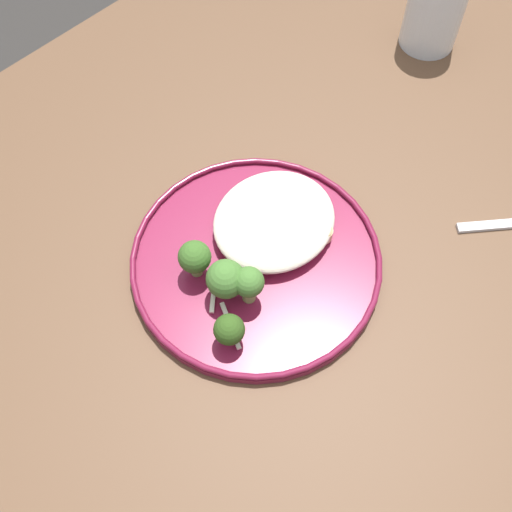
{
  "coord_description": "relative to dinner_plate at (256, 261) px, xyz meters",
  "views": [
    {
      "loc": [
        0.27,
        0.23,
        1.4
      ],
      "look_at": [
        0.01,
        -0.03,
        0.76
      ],
      "focal_mm": 45.69,
      "sensor_mm": 36.0,
      "label": 1
    }
  ],
  "objects": [
    {
      "name": "broccoli_floret_beside_noodles",
      "position": [
        0.05,
        0.01,
        0.04
      ],
      "size": [
        0.04,
        0.04,
        0.06
      ],
      "color": "#7A994C",
      "rests_on": "dinner_plate"
    },
    {
      "name": "seared_scallop_half_hidden",
      "position": [
        -0.06,
        0.0,
        0.01
      ],
      "size": [
        0.03,
        0.03,
        0.02
      ],
      "color": "#E5C689",
      "rests_on": "dinner_plate"
    },
    {
      "name": "seared_scallop_tilted_round",
      "position": [
        -0.04,
        -0.04,
        0.01
      ],
      "size": [
        0.03,
        0.03,
        0.01
      ],
      "color": "#E5C689",
      "rests_on": "dinner_plate"
    },
    {
      "name": "onion_sliver_long_sliver",
      "position": [
        0.08,
        0.04,
        0.01
      ],
      "size": [
        0.03,
        0.05,
        0.0
      ],
      "primitive_type": "cube",
      "rotation": [
        0.0,
        0.0,
        4.28
      ],
      "color": "silver",
      "rests_on": "dinner_plate"
    },
    {
      "name": "broccoli_floret_split_head",
      "position": [
        0.09,
        0.05,
        0.03
      ],
      "size": [
        0.03,
        0.03,
        0.05
      ],
      "color": "#7A994C",
      "rests_on": "dinner_plate"
    },
    {
      "name": "broccoli_floret_right_tilted",
      "position": [
        0.04,
        0.03,
        0.04
      ],
      "size": [
        0.03,
        0.03,
        0.05
      ],
      "color": "#89A356",
      "rests_on": "dinner_plate"
    },
    {
      "name": "noodle_bed",
      "position": [
        -0.05,
        -0.02,
        0.02
      ],
      "size": [
        0.15,
        0.13,
        0.03
      ],
      "color": "beige",
      "rests_on": "dinner_plate"
    },
    {
      "name": "seared_scallop_left_edge",
      "position": [
        -0.06,
        -0.02,
        0.01
      ],
      "size": [
        0.03,
        0.03,
        0.01
      ],
      "color": "#E5C689",
      "rests_on": "dinner_plate"
    },
    {
      "name": "ground",
      "position": [
        -0.01,
        0.03,
        -0.75
      ],
      "size": [
        6.0,
        6.0,
        0.0
      ],
      "primitive_type": "plane",
      "color": "#2D2B28"
    },
    {
      "name": "onion_sliver_short_strip",
      "position": [
        0.06,
        -0.0,
        0.01
      ],
      "size": [
        0.04,
        0.04,
        0.0
      ],
      "primitive_type": "cube",
      "rotation": [
        0.0,
        0.0,
        0.73
      ],
      "color": "silver",
      "rests_on": "dinner_plate"
    },
    {
      "name": "wooden_dining_table",
      "position": [
        -0.01,
        0.03,
        -0.09
      ],
      "size": [
        1.4,
        1.0,
        0.74
      ],
      "color": "brown",
      "rests_on": "ground"
    },
    {
      "name": "broccoli_floret_rear_charred",
      "position": [
        0.06,
        -0.04,
        0.03
      ],
      "size": [
        0.04,
        0.04,
        0.05
      ],
      "color": "#7A994C",
      "rests_on": "dinner_plate"
    },
    {
      "name": "dinner_plate",
      "position": [
        0.0,
        0.0,
        0.0
      ],
      "size": [
        0.29,
        0.29,
        0.02
      ],
      "color": "maroon",
      "rests_on": "wooden_dining_table"
    },
    {
      "name": "water_glass",
      "position": [
        -0.44,
        -0.09,
        0.04
      ],
      "size": [
        0.08,
        0.08,
        0.11
      ],
      "color": "silver",
      "rests_on": "wooden_dining_table"
    },
    {
      "name": "seared_scallop_center_golden",
      "position": [
        -0.02,
        -0.02,
        0.01
      ],
      "size": [
        0.03,
        0.03,
        0.01
      ],
      "color": "#E5C689",
      "rests_on": "dinner_plate"
    },
    {
      "name": "seared_scallop_large_seared",
      "position": [
        -0.08,
        0.03,
        0.01
      ],
      "size": [
        0.02,
        0.02,
        0.02
      ],
      "color": "#E5C689",
      "rests_on": "dinner_plate"
    }
  ]
}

